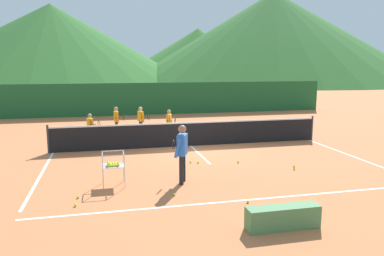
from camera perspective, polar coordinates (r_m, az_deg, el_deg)
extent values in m
plane|color=#C67042|center=(15.04, -0.20, -2.74)|extent=(120.00, 120.00, 0.00)
cube|color=white|center=(9.32, 8.57, -10.75)|extent=(10.45, 0.08, 0.01)
cube|color=white|center=(20.19, -3.61, 0.47)|extent=(10.45, 0.08, 0.01)
cube|color=white|center=(14.80, -20.37, -3.55)|extent=(0.08, 11.56, 0.01)
cube|color=white|center=(16.97, 17.27, -1.73)|extent=(0.08, 11.56, 0.01)
cube|color=white|center=(15.04, -0.20, -2.73)|extent=(0.08, 5.73, 0.01)
cylinder|color=#333338|center=(14.71, -21.06, -1.59)|extent=(0.08, 0.08, 1.05)
cylinder|color=#333338|center=(16.95, 17.78, 0.02)|extent=(0.08, 0.08, 1.05)
cube|color=black|center=(14.95, -0.20, -1.02)|extent=(10.67, 0.02, 0.92)
cube|color=white|center=(14.87, -0.20, 0.82)|extent=(10.67, 0.03, 0.06)
cylinder|color=black|center=(10.22, -1.64, -6.45)|extent=(0.12, 0.12, 0.80)
cylinder|color=black|center=(10.51, -1.32, -5.99)|extent=(0.12, 0.12, 0.80)
cube|color=blue|center=(10.20, -1.49, -2.53)|extent=(0.39, 0.53, 0.56)
sphere|color=#996B4C|center=(10.12, -1.50, -0.18)|extent=(0.22, 0.22, 0.22)
cylinder|color=blue|center=(9.96, -2.17, -3.04)|extent=(0.23, 0.16, 0.55)
cylinder|color=blue|center=(10.48, -1.43, -2.42)|extent=(0.19, 0.14, 0.55)
torus|color=#262628|center=(10.54, -2.82, -2.59)|extent=(0.13, 0.28, 0.29)
cylinder|color=black|center=(10.49, -1.51, -2.64)|extent=(0.21, 0.11, 0.03)
cylinder|color=silver|center=(16.08, -15.29, -1.15)|extent=(0.09, 0.09, 0.62)
cylinder|color=silver|center=(15.85, -15.03, -1.29)|extent=(0.09, 0.09, 0.62)
cube|color=orange|center=(15.88, -15.24, 0.65)|extent=(0.28, 0.40, 0.43)
sphere|color=tan|center=(15.83, -15.30, 1.82)|extent=(0.17, 0.17, 0.17)
cylinder|color=orange|center=(16.10, -15.29, 0.67)|extent=(0.18, 0.12, 0.42)
cylinder|color=orange|center=(15.69, -14.90, 0.44)|extent=(0.14, 0.10, 0.43)
torus|color=#262628|center=(15.77, -13.97, 0.56)|extent=(0.12, 0.28, 0.29)
cylinder|color=black|center=(15.70, -14.81, 0.49)|extent=(0.22, 0.10, 0.03)
cylinder|color=black|center=(17.56, -11.44, -0.03)|extent=(0.10, 0.10, 0.66)
cylinder|color=black|center=(17.31, -11.35, -0.16)|extent=(0.10, 0.10, 0.66)
cube|color=orange|center=(17.35, -11.46, 1.73)|extent=(0.21, 0.41, 0.46)
sphere|color=tan|center=(17.31, -11.50, 2.88)|extent=(0.18, 0.18, 0.18)
cylinder|color=orange|center=(17.59, -11.36, 1.75)|extent=(0.18, 0.08, 0.45)
cylinder|color=orange|center=(17.14, -11.26, 1.53)|extent=(0.14, 0.08, 0.45)
torus|color=#262628|center=(17.17, -10.38, 1.57)|extent=(0.04, 0.29, 0.29)
cylinder|color=black|center=(17.14, -11.19, 1.53)|extent=(0.22, 0.04, 0.03)
cylinder|color=navy|center=(17.57, -7.91, 0.06)|extent=(0.10, 0.10, 0.65)
cylinder|color=navy|center=(17.34, -7.65, -0.06)|extent=(0.10, 0.10, 0.65)
cube|color=orange|center=(17.37, -7.82, 1.79)|extent=(0.26, 0.42, 0.46)
sphere|color=#DBAD84|center=(17.33, -7.85, 2.92)|extent=(0.18, 0.18, 0.18)
cylinder|color=orange|center=(17.60, -7.89, 1.81)|extent=(0.19, 0.11, 0.44)
cylinder|color=orange|center=(17.18, -7.48, 1.61)|extent=(0.15, 0.10, 0.45)
torus|color=#262628|center=(17.26, -6.64, 1.67)|extent=(0.09, 0.29, 0.29)
cylinder|color=black|center=(17.18, -7.41, 1.61)|extent=(0.22, 0.08, 0.03)
cylinder|color=black|center=(16.46, -3.44, -0.53)|extent=(0.10, 0.10, 0.64)
cylinder|color=black|center=(16.22, -3.58, -0.68)|extent=(0.10, 0.10, 0.64)
cube|color=orange|center=(16.25, -3.53, 1.30)|extent=(0.29, 0.42, 0.45)
sphere|color=#996B4C|center=(16.21, -3.54, 2.49)|extent=(0.18, 0.18, 0.18)
cylinder|color=orange|center=(16.46, -3.22, 1.31)|extent=(0.19, 0.12, 0.44)
cylinder|color=orange|center=(16.04, -3.54, 1.07)|extent=(0.15, 0.11, 0.44)
torus|color=#262628|center=(16.00, -2.59, 1.06)|extent=(0.12, 0.28, 0.29)
cylinder|color=black|center=(16.03, -3.46, 1.07)|extent=(0.22, 0.10, 0.03)
cylinder|color=#B7B7BC|center=(10.64, -13.41, -5.82)|extent=(0.02, 0.02, 0.89)
cylinder|color=#B7B7BC|center=(10.64, -10.38, -5.70)|extent=(0.02, 0.02, 0.89)
cylinder|color=#B7B7BC|center=(10.10, -13.41, -6.66)|extent=(0.02, 0.02, 0.89)
cylinder|color=#B7B7BC|center=(10.11, -10.22, -6.53)|extent=(0.02, 0.02, 0.89)
cube|color=#B7B7BC|center=(10.34, -11.87, -5.61)|extent=(0.56, 0.56, 0.01)
cube|color=#B7B7BC|center=(10.53, -11.98, -3.43)|extent=(0.56, 0.02, 0.02)
cube|color=#B7B7BC|center=(9.98, -11.90, -4.15)|extent=(0.56, 0.02, 0.02)
cube|color=#B7B7BC|center=(10.25, -13.51, -3.84)|extent=(0.02, 0.56, 0.02)
cube|color=#B7B7BC|center=(10.26, -10.38, -3.72)|extent=(0.02, 0.56, 0.02)
sphere|color=yellow|center=(10.20, -12.56, -5.65)|extent=(0.07, 0.07, 0.07)
sphere|color=yellow|center=(10.27, -12.58, -5.57)|extent=(0.07, 0.07, 0.07)
sphere|color=yellow|center=(10.33, -12.62, -5.46)|extent=(0.07, 0.07, 0.07)
sphere|color=yellow|center=(10.39, -12.62, -5.34)|extent=(0.07, 0.07, 0.07)
sphere|color=yellow|center=(10.45, -12.58, -5.27)|extent=(0.07, 0.07, 0.07)
sphere|color=yellow|center=(10.21, -12.22, -5.65)|extent=(0.07, 0.07, 0.07)
sphere|color=yellow|center=(10.27, -12.26, -5.55)|extent=(0.07, 0.07, 0.07)
sphere|color=yellow|center=(10.33, -12.25, -5.44)|extent=(0.07, 0.07, 0.07)
sphere|color=yellow|center=(10.39, -12.25, -5.35)|extent=(0.07, 0.07, 0.07)
sphere|color=yellow|center=(10.45, -12.29, -5.27)|extent=(0.07, 0.07, 0.07)
sphere|color=yellow|center=(10.20, -11.89, -5.64)|extent=(0.07, 0.07, 0.07)
sphere|color=yellow|center=(10.26, -11.87, -5.52)|extent=(0.07, 0.07, 0.07)
sphere|color=yellow|center=(10.34, -11.87, -5.43)|extent=(0.07, 0.07, 0.07)
sphere|color=yellow|center=(10.39, -11.86, -5.32)|extent=(0.07, 0.07, 0.07)
sphere|color=yellow|center=(10.46, -11.92, -5.26)|extent=(0.07, 0.07, 0.07)
sphere|color=yellow|center=(10.21, -11.49, -5.62)|extent=(0.07, 0.07, 0.07)
sphere|color=yellow|center=(10.27, -11.49, -5.49)|extent=(0.07, 0.07, 0.07)
sphere|color=yellow|center=(10.33, -11.53, -5.41)|extent=(0.07, 0.07, 0.07)
sphere|color=yellow|center=(10.40, -11.52, -5.32)|extent=(0.07, 0.07, 0.07)
sphere|color=yellow|center=(10.46, -11.52, -5.24)|extent=(0.07, 0.07, 0.07)
sphere|color=yellow|center=(10.21, -11.14, -5.60)|extent=(0.07, 0.07, 0.07)
sphere|color=yellow|center=(10.27, -11.13, -5.51)|extent=(0.07, 0.07, 0.07)
sphere|color=yellow|center=(10.33, -11.14, -5.40)|extent=(0.07, 0.07, 0.07)
sphere|color=yellow|center=(10.39, -11.16, -5.32)|extent=(0.07, 0.07, 0.07)
sphere|color=yellow|center=(10.46, -11.16, -5.21)|extent=(0.07, 0.07, 0.07)
sphere|color=yellow|center=(10.19, -12.58, -5.36)|extent=(0.07, 0.07, 0.07)
sphere|color=yellow|center=(10.25, -12.61, -5.27)|extent=(0.07, 0.07, 0.07)
sphere|color=yellow|center=(10.32, -12.61, -5.15)|extent=(0.07, 0.07, 0.07)
sphere|color=yellow|center=(10.37, -12.63, -5.08)|extent=(0.07, 0.07, 0.07)
sphere|color=yellow|center=(9.12, 8.49, -11.01)|extent=(0.07, 0.07, 0.07)
sphere|color=yellow|center=(12.13, 15.29, -5.99)|extent=(0.07, 0.07, 0.07)
sphere|color=yellow|center=(9.73, -16.96, -10.00)|extent=(0.07, 0.07, 0.07)
sphere|color=yellow|center=(12.41, 0.93, -5.28)|extent=(0.07, 0.07, 0.07)
sphere|color=yellow|center=(12.49, -0.23, -5.18)|extent=(0.07, 0.07, 0.07)
sphere|color=yellow|center=(12.41, 15.27, -5.63)|extent=(0.07, 0.07, 0.07)
sphere|color=yellow|center=(9.50, -2.70, -10.07)|extent=(0.07, 0.07, 0.07)
sphere|color=yellow|center=(9.21, -17.32, -11.16)|extent=(0.07, 0.07, 0.07)
sphere|color=yellow|center=(12.58, 7.04, -5.15)|extent=(0.07, 0.07, 0.07)
cube|color=#1E5B2D|center=(24.38, -5.37, 4.47)|extent=(23.00, 0.08, 2.06)
cube|color=#4C7F4C|center=(7.88, 13.65, -13.07)|extent=(1.50, 0.36, 0.46)
cone|color=#2D6628|center=(75.06, -20.55, 12.00)|extent=(50.92, 50.92, 14.01)
cone|color=#2D6628|center=(75.93, 12.14, 13.42)|extent=(55.94, 55.94, 16.80)
cone|color=#38702D|center=(85.15, 0.90, 11.24)|extent=(36.98, 36.98, 10.96)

